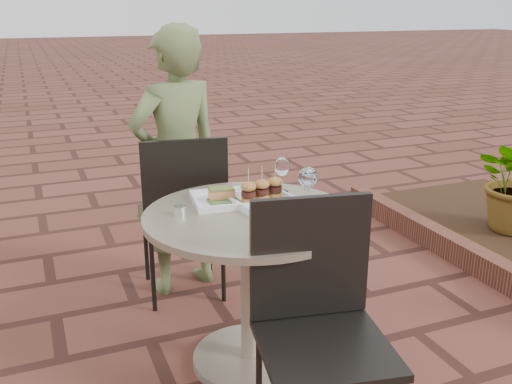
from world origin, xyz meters
name	(u,v)px	position (x,y,z in m)	size (l,w,h in m)	color
ground	(263,370)	(0.00, 0.00, 0.00)	(60.00, 60.00, 0.00)	brown
cafe_table	(250,266)	(-0.03, 0.08, 0.48)	(0.90, 0.90, 0.73)	gray
chair_far	(183,205)	(-0.13, 0.78, 0.55)	(0.49, 0.49, 0.93)	black
chair_near	(318,308)	(0.02, -0.46, 0.55)	(0.51, 0.51, 0.93)	black
diner	(177,163)	(-0.12, 0.94, 0.74)	(0.54, 0.35, 1.48)	#576638
plate_salmon	(222,198)	(-0.09, 0.25, 0.75)	(0.28, 0.28, 0.07)	white
plate_sliders	(262,195)	(0.07, 0.17, 0.77)	(0.31, 0.31, 0.17)	white
plate_tuna	(300,223)	(0.10, -0.14, 0.75)	(0.31, 0.31, 0.03)	white
wine_glass_right	(309,178)	(0.25, 0.08, 0.85)	(0.07, 0.07, 0.17)	white
wine_glass_mid	(282,167)	(0.21, 0.29, 0.85)	(0.07, 0.07, 0.17)	white
wine_glass_far	(306,178)	(0.25, 0.11, 0.84)	(0.07, 0.07, 0.16)	white
steel_ramekin	(180,210)	(-0.31, 0.17, 0.75)	(0.05, 0.05, 0.04)	silver
cutlery_set	(340,221)	(0.27, -0.15, 0.73)	(0.09, 0.20, 0.00)	silver
planter_curb	(491,269)	(1.60, 0.30, 0.07)	(0.12, 3.00, 0.15)	brown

